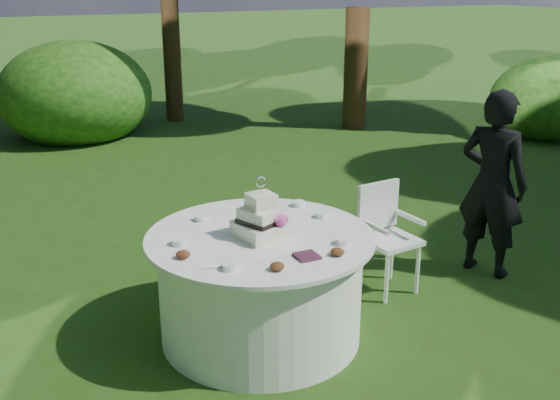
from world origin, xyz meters
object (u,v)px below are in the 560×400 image
object	(u,v)px
table	(261,286)
chair	(385,229)
guest	(493,184)
cake	(262,221)
napkins	(307,256)

from	to	relation	value
table	chair	world-z (taller)	chair
guest	cake	distance (m)	2.19
table	cake	bearing A→B (deg)	-79.07
guest	chair	size ratio (longest dim) A/B	1.81
guest	cake	size ratio (longest dim) A/B	3.73
napkins	table	size ratio (longest dim) A/B	0.09
table	cake	xyz separation A→B (m)	(0.00, -0.02, 0.50)
table	guest	bearing A→B (deg)	3.94
napkins	table	world-z (taller)	napkins
napkins	table	xyz separation A→B (m)	(-0.11, 0.46, -0.39)
table	cake	distance (m)	0.50
guest	chair	world-z (taller)	guest
napkins	guest	world-z (taller)	guest
table	chair	distance (m)	1.25
napkins	chair	size ratio (longest dim) A/B	0.16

